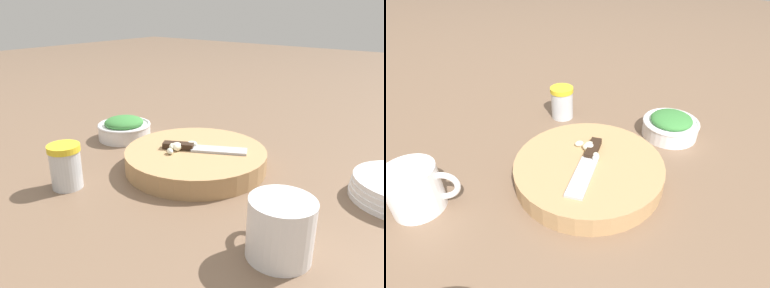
% 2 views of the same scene
% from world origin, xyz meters
% --- Properties ---
extents(ground_plane, '(5.00, 5.00, 0.00)m').
position_xyz_m(ground_plane, '(0.00, 0.00, 0.00)').
color(ground_plane, brown).
extents(cutting_board, '(0.30, 0.30, 0.04)m').
position_xyz_m(cutting_board, '(0.04, -0.05, 0.02)').
color(cutting_board, tan).
rests_on(cutting_board, ground_plane).
extents(chef_knife, '(0.17, 0.11, 0.01)m').
position_xyz_m(chef_knife, '(0.04, -0.06, 0.05)').
color(chef_knife, black).
rests_on(chef_knife, cutting_board).
extents(garlic_cloves, '(0.05, 0.08, 0.02)m').
position_xyz_m(garlic_cloves, '(0.07, -0.03, 0.05)').
color(garlic_cloves, '#E9E7C7').
rests_on(garlic_cloves, cutting_board).
extents(herb_bowl, '(0.14, 0.14, 0.06)m').
position_xyz_m(herb_bowl, '(0.31, -0.09, 0.03)').
color(herb_bowl, white).
rests_on(herb_bowl, ground_plane).
extents(spice_jar, '(0.06, 0.06, 0.09)m').
position_xyz_m(spice_jar, '(0.18, 0.17, 0.04)').
color(spice_jar, silver).
rests_on(spice_jar, ground_plane).
extents(coffee_mug, '(0.11, 0.10, 0.09)m').
position_xyz_m(coffee_mug, '(-0.23, 0.11, 0.04)').
color(coffee_mug, white).
rests_on(coffee_mug, ground_plane).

